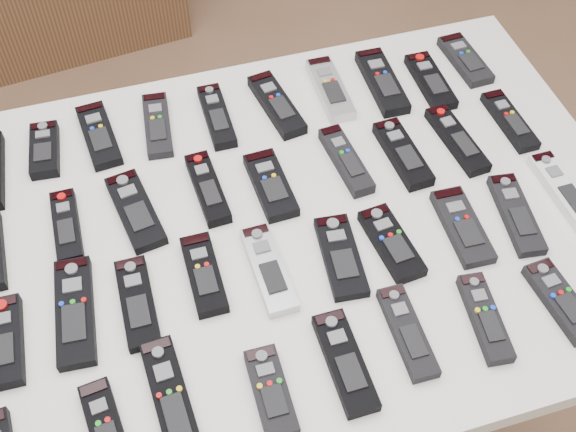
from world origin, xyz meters
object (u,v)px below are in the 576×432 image
object	(u,v)px
remote_6	(330,89)
remote_27	(516,214)
table	(288,242)
remote_23	(269,269)
remote_30	(106,430)
remote_15	(346,160)
remote_24	(341,257)
remote_25	(391,243)
remote_17	(457,140)
remote_31	(172,402)
remote_4	(217,116)
remote_28	(564,192)
remote_12	(136,211)
remote_22	(204,274)
remote_16	(403,154)
remote_34	(407,332)
remote_5	(277,105)
remote_18	(510,121)
remote_35	(485,318)
remote_1	(45,150)
remote_3	(157,125)
remote_20	(75,312)
remote_21	(138,303)
remote_11	(67,226)
remote_13	(208,188)
remote_26	(462,226)
remote_8	(430,81)
remote_33	(345,362)
remote_36	(561,301)
remote_9	(465,60)
remote_14	(271,185)
remote_7	(382,82)
remote_2	(99,135)
remote_32	(271,392)

from	to	relation	value
remote_6	remote_27	xyz separation A→B (m)	(0.21, -0.41, -0.00)
table	remote_27	world-z (taller)	remote_27
remote_23	remote_30	bearing A→B (deg)	-147.65
remote_15	remote_24	size ratio (longest dim) A/B	1.02
remote_23	remote_25	size ratio (longest dim) A/B	1.14
remote_17	remote_31	distance (m)	0.73
remote_4	remote_27	xyz separation A→B (m)	(0.45, -0.40, -0.00)
remote_28	remote_12	bearing A→B (deg)	165.47
table	remote_22	distance (m)	0.20
remote_22	remote_27	bearing A→B (deg)	-3.10
remote_16	remote_34	world-z (taller)	remote_16
remote_5	remote_18	distance (m)	0.47
remote_17	remote_35	bearing A→B (deg)	-113.52
remote_1	remote_3	world-z (taller)	remote_1
remote_16	remote_22	xyz separation A→B (m)	(-0.42, -0.16, 0.00)
remote_4	remote_5	xyz separation A→B (m)	(0.12, -0.00, 0.00)
remote_20	remote_21	bearing A→B (deg)	-2.84
remote_22	remote_25	distance (m)	0.33
remote_11	remote_27	xyz separation A→B (m)	(0.77, -0.20, -0.00)
remote_34	remote_13	bearing A→B (deg)	122.89
remote_4	remote_30	distance (m)	0.66
remote_26	remote_34	xyz separation A→B (m)	(-0.17, -0.17, 0.00)
remote_8	remote_16	xyz separation A→B (m)	(-0.13, -0.18, 0.00)
remote_33	remote_27	bearing A→B (deg)	25.12
remote_35	remote_36	bearing A→B (deg)	3.73
remote_15	remote_35	bearing A→B (deg)	-80.33
remote_22	remote_33	xyz separation A→B (m)	(0.17, -0.22, -0.00)
remote_21	remote_27	world-z (taller)	same
remote_8	remote_9	distance (m)	0.11
remote_14	remote_35	distance (m)	0.45
remote_30	remote_18	bearing A→B (deg)	18.58
remote_3	remote_12	bearing A→B (deg)	-104.77
remote_6	remote_31	bearing A→B (deg)	-126.41
remote_22	remote_7	bearing A→B (deg)	38.56
remote_2	remote_33	bearing A→B (deg)	-68.97
remote_6	remote_18	bearing A→B (deg)	-29.98
remote_14	remote_27	world-z (taller)	remote_14
remote_26	remote_14	bearing A→B (deg)	149.98
remote_9	remote_14	xyz separation A→B (m)	(-0.50, -0.22, 0.00)
remote_2	remote_20	xyz separation A→B (m)	(-0.09, -0.39, 0.00)
remote_17	remote_18	xyz separation A→B (m)	(0.12, 0.02, -0.00)
remote_15	remote_25	distance (m)	0.20
table	remote_16	bearing A→B (deg)	18.98
remote_13	remote_18	world-z (taller)	remote_13
remote_22	remote_32	size ratio (longest dim) A/B	1.09
remote_17	remote_22	world-z (taller)	remote_22
remote_7	remote_27	bearing A→B (deg)	-73.91
remote_4	remote_30	size ratio (longest dim) A/B	1.10
remote_8	remote_11	xyz separation A→B (m)	(-0.77, -0.17, 0.00)
remote_26	remote_36	bearing A→B (deg)	-62.25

